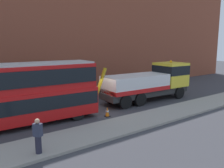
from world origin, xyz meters
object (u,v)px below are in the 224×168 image
double_decker_bus (13,93)px  traffic_cone_near_bus (107,112)px  recovery_tow_truck (150,82)px  pedestrian_onlooker (38,136)px

double_decker_bus → traffic_cone_near_bus: (6.02, -1.79, -1.89)m
recovery_tow_truck → double_decker_bus: size_ratio=0.92×
recovery_tow_truck → double_decker_bus: 12.24m
pedestrian_onlooker → traffic_cone_near_bus: pedestrian_onlooker is taller
recovery_tow_truck → pedestrian_onlooker: recovery_tow_truck is taller
traffic_cone_near_bus → pedestrian_onlooker: bearing=-153.5°
recovery_tow_truck → traffic_cone_near_bus: recovery_tow_truck is taller
recovery_tow_truck → traffic_cone_near_bus: 6.62m
recovery_tow_truck → pedestrian_onlooker: size_ratio=5.96×
double_decker_bus → traffic_cone_near_bus: double_decker_bus is taller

